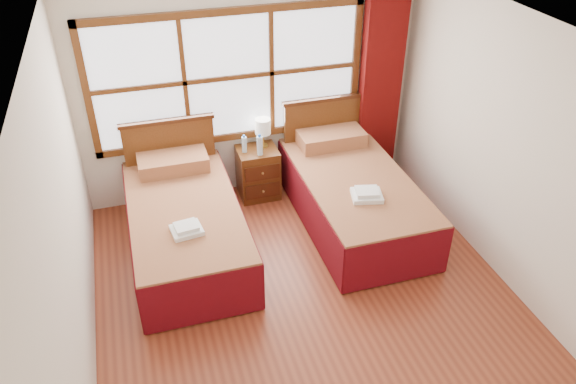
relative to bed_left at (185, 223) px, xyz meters
name	(u,v)px	position (x,y,z in m)	size (l,w,h in m)	color
floor	(309,303)	(1.01, -1.20, -0.34)	(4.50, 4.50, 0.00)	brown
ceiling	(317,40)	(1.01, -1.20, 2.26)	(4.50, 4.50, 0.00)	white
wall_back	(250,90)	(1.01, 1.05, 0.96)	(4.00, 4.00, 0.00)	silver
wall_left	(64,233)	(-0.99, -1.20, 0.96)	(4.50, 4.50, 0.00)	silver
wall_right	(515,157)	(3.01, -1.20, 0.96)	(4.50, 4.50, 0.00)	silver
window	(229,77)	(0.76, 1.02, 1.16)	(3.16, 0.06, 1.56)	white
curtain	(380,89)	(2.61, 0.91, 0.83)	(0.50, 0.16, 2.30)	#5F0A09
bed_left	(185,223)	(0.00, 0.00, 0.00)	(1.14, 2.22, 1.12)	#401D0D
bed_right	(352,193)	(1.92, 0.00, 0.01)	(1.16, 2.26, 1.14)	#401D0D
nightstand	(258,173)	(1.01, 0.80, -0.02)	(0.48, 0.47, 0.64)	#562E12
towels_left	(187,229)	(-0.03, -0.52, 0.29)	(0.32, 0.29, 0.09)	white
towels_right	(367,194)	(1.87, -0.48, 0.31)	(0.37, 0.34, 0.09)	white
lamp	(263,127)	(1.10, 0.87, 0.55)	(0.19, 0.19, 0.36)	gold
bottle_near	(244,144)	(0.85, 0.80, 0.40)	(0.06, 0.06, 0.22)	silver
bottle_far	(260,145)	(1.01, 0.69, 0.42)	(0.07, 0.07, 0.27)	silver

